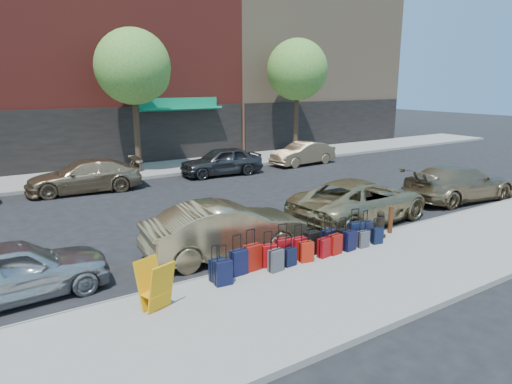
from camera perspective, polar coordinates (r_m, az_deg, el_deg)
ground at (r=16.35m, az=-5.04°, el=-3.42°), size 120.00×120.00×0.00m
sidewalk_near at (r=11.36m, az=10.96°, el=-11.07°), size 60.00×4.00×0.15m
sidewalk_far at (r=25.36m, az=-15.81°, el=2.42°), size 60.00×4.00×0.15m
curb_near at (r=12.76m, az=4.61°, el=-8.04°), size 60.00×0.08×0.15m
curb_far at (r=23.47m, az=-14.31°, el=1.64°), size 60.00×0.08×0.15m
building_right at (r=39.66m, az=3.26°, el=19.68°), size 15.00×12.12×18.00m
tree_center at (r=24.65m, az=-14.80°, el=14.66°), size 3.80×3.80×7.27m
tree_right at (r=29.75m, az=5.39°, el=14.78°), size 3.80×3.80×7.27m
suitcase_front_0 at (r=11.04m, az=-4.90°, el=-9.62°), size 0.37×0.21×0.88m
suitcase_front_1 at (r=11.31m, az=-2.17°, el=-8.76°), size 0.44×0.26×1.02m
suitcase_front_2 at (r=11.56m, az=-0.46°, el=-8.17°), size 0.45×0.27×1.06m
suitcase_front_3 at (r=11.79m, az=1.62°, el=-7.94°), size 0.42×0.28×0.94m
suitcase_front_4 at (r=12.05m, az=3.47°, el=-7.30°), size 0.47×0.31×1.05m
suitcase_front_5 at (r=12.34m, az=5.42°, el=-6.99°), size 0.40×0.23×0.94m
suitcase_front_6 at (r=12.67m, az=7.00°, el=-6.33°), size 0.44×0.26×1.03m
suitcase_front_7 at (r=12.98m, az=9.04°, el=-5.97°), size 0.44×0.29×0.99m
suitcase_front_8 at (r=13.32m, az=10.84°, el=-5.68°), size 0.38×0.24×0.88m
suitcase_front_9 at (r=13.64m, az=12.35°, el=-5.05°), size 0.47×0.31×1.06m
suitcase_front_10 at (r=13.99m, az=13.61°, el=-4.81°), size 0.42×0.27×0.94m
suitcase_back_0 at (r=10.80m, az=-4.14°, el=-10.01°), size 0.42×0.27×0.96m
suitcase_back_3 at (r=11.52m, az=2.49°, el=-8.53°), size 0.40×0.26×0.90m
suitcase_back_4 at (r=11.87m, az=4.24°, el=-8.08°), size 0.33×0.20×0.78m
suitcase_back_5 at (r=12.16m, az=6.27°, el=-7.41°), size 0.40×0.28×0.88m
suitcase_back_6 at (r=12.54m, az=8.51°, el=-6.89°), size 0.38×0.25×0.85m
suitcase_back_7 at (r=12.78m, az=9.86°, el=-6.46°), size 0.40×0.26×0.90m
suitcase_back_8 at (r=13.13m, az=11.60°, el=-5.97°), size 0.40×0.26×0.91m
suitcase_back_9 at (r=13.45m, az=13.25°, el=-5.76°), size 0.34×0.22×0.78m
suitcase_back_10 at (r=13.86m, az=14.90°, el=-5.29°), size 0.35×0.24×0.77m
fire_hydrant at (r=14.44m, az=15.27°, el=-3.95°), size 0.42×0.37×0.83m
bollard at (r=14.87m, az=16.49°, el=-3.27°), size 0.16×0.16×0.87m
display_rack at (r=9.86m, az=-12.47°, el=-11.35°), size 0.76×0.80×1.05m
car_near_0 at (r=11.59m, az=-28.07°, el=-8.67°), size 4.15×1.82×1.39m
car_near_1 at (r=12.77m, az=-3.71°, el=-4.70°), size 4.78×2.04×1.53m
car_near_2 at (r=16.27m, az=12.94°, el=-1.04°), size 5.63×3.01×1.51m
car_near_3 at (r=20.50m, az=24.05°, el=1.06°), size 5.26×2.54×1.48m
car_far_1 at (r=21.58m, az=-20.66°, el=1.88°), size 5.10×2.53×1.42m
car_far_2 at (r=23.95m, az=-4.35°, el=3.86°), size 4.44×2.10×1.47m
car_far_3 at (r=27.09m, az=5.87°, el=4.83°), size 4.16×1.69×1.34m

